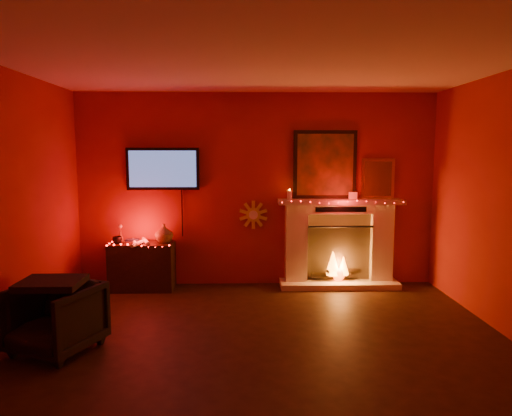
% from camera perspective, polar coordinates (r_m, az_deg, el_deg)
% --- Properties ---
extents(room, '(5.00, 5.00, 5.00)m').
position_cam_1_polar(room, '(3.93, 1.04, -0.68)').
color(room, black).
rests_on(room, ground).
extents(floor, '(5.00, 5.00, 0.00)m').
position_cam_1_polar(floor, '(4.32, 1.00, -18.72)').
color(floor, black).
rests_on(floor, ground).
extents(fireplace, '(1.72, 0.40, 2.18)m').
position_cam_1_polar(fireplace, '(6.52, 10.22, -3.32)').
color(fireplace, beige).
rests_on(fireplace, floor).
extents(tv, '(1.00, 0.07, 1.24)m').
position_cam_1_polar(tv, '(6.45, -11.54, 4.80)').
color(tv, black).
rests_on(tv, room).
extents(sunburst_clock, '(0.40, 0.03, 0.40)m').
position_cam_1_polar(sunburst_clock, '(6.43, -0.34, -0.86)').
color(sunburst_clock, gold).
rests_on(sunburst_clock, room).
extents(console_table, '(0.86, 0.56, 0.91)m').
position_cam_1_polar(console_table, '(6.49, -13.91, -6.71)').
color(console_table, black).
rests_on(console_table, floor).
extents(armchair, '(0.92, 0.93, 0.65)m').
position_cam_1_polar(armchair, '(4.79, -23.76, -12.50)').
color(armchair, black).
rests_on(armchair, floor).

